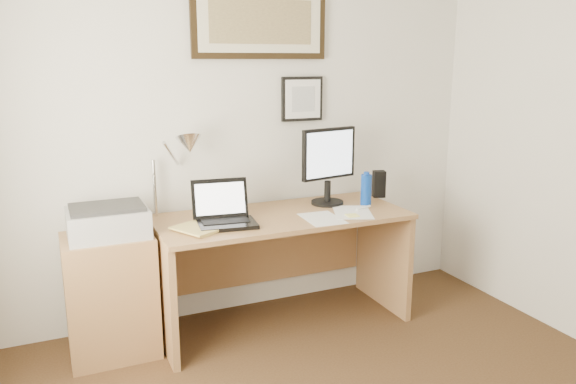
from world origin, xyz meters
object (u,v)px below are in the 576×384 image
book (184,233)px  lcd_monitor (329,162)px  side_cabinet (111,296)px  printer (108,221)px  water_bottle (366,190)px  desk (277,246)px  laptop (224,215)px

book → lcd_monitor: size_ratio=0.51×
book → lcd_monitor: bearing=14.9°
side_cabinet → lcd_monitor: (1.46, 0.07, 0.68)m
side_cabinet → printer: (0.01, -0.00, 0.45)m
side_cabinet → water_bottle: water_bottle is taller
side_cabinet → printer: 0.45m
side_cabinet → desk: size_ratio=0.46×
side_cabinet → printer: bearing=-18.9°
desk → lcd_monitor: size_ratio=3.08×
water_bottle → printer: (-1.67, 0.05, -0.04)m
water_bottle → desk: water_bottle is taller
water_bottle → book: size_ratio=0.80×
laptop → desk: bearing=19.5°
book → side_cabinet: bearing=151.3°
desk → printer: size_ratio=3.64×
side_cabinet → water_bottle: (1.69, -0.05, 0.49)m
water_bottle → printer: 1.68m
desk → side_cabinet: bearing=-178.1°
lcd_monitor → printer: 1.47m
book → desk: bearing=20.5°
side_cabinet → printer: printer is taller
water_bottle → lcd_monitor: 0.32m
side_cabinet → laptop: bearing=-8.9°
lcd_monitor → side_cabinet: bearing=-177.4°
lcd_monitor → laptop: bearing=-167.7°
book → printer: printer is taller
water_bottle → lcd_monitor: lcd_monitor is taller
desk → printer: bearing=-177.8°
side_cabinet → lcd_monitor: bearing=2.6°
water_bottle → lcd_monitor: bearing=152.2°
side_cabinet → laptop: size_ratio=1.99×
water_bottle → book: 1.31m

